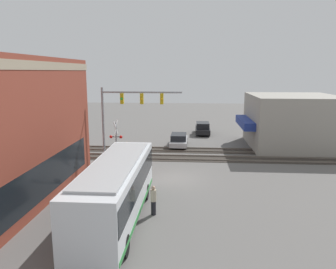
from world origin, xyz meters
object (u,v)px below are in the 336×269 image
(city_bus, at_px, (116,188))
(pedestrian_at_crossing, at_px, (127,152))
(parked_car_silver, at_px, (179,140))
(pedestrian_near_bus, at_px, (153,200))
(crossing_signal, at_px, (116,137))
(parked_car_black, at_px, (203,129))

(city_bus, bearing_deg, pedestrian_at_crossing, 8.69)
(parked_car_silver, distance_m, pedestrian_near_bus, 17.51)
(crossing_signal, bearing_deg, parked_car_black, -30.22)
(crossing_signal, bearing_deg, parked_car_silver, -38.36)
(parked_car_black, height_order, pedestrian_near_bus, pedestrian_near_bus)
(city_bus, relative_size, pedestrian_at_crossing, 5.72)
(city_bus, bearing_deg, crossing_signal, 13.14)
(parked_car_silver, relative_size, parked_car_black, 0.98)
(parked_car_silver, height_order, pedestrian_at_crossing, pedestrian_at_crossing)
(crossing_signal, relative_size, parked_car_black, 0.82)
(pedestrian_at_crossing, relative_size, pedestrian_near_bus, 1.08)
(crossing_signal, xyz_separation_m, pedestrian_near_bus, (-10.78, -4.62, -1.42))
(parked_car_black, bearing_deg, parked_car_silver, 158.80)
(parked_car_silver, distance_m, parked_car_black, 7.74)
(pedestrian_at_crossing, bearing_deg, city_bus, -171.31)
(parked_car_silver, xyz_separation_m, pedestrian_at_crossing, (-6.70, 4.38, 0.31))
(parked_car_silver, relative_size, pedestrian_at_crossing, 2.45)
(city_bus, relative_size, parked_car_black, 2.29)
(city_bus, height_order, parked_car_silver, city_bus)
(crossing_signal, distance_m, pedestrian_near_bus, 11.81)
(parked_car_black, bearing_deg, pedestrian_near_bus, 171.95)
(city_bus, xyz_separation_m, pedestrian_at_crossing, (11.65, 1.78, -0.89))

